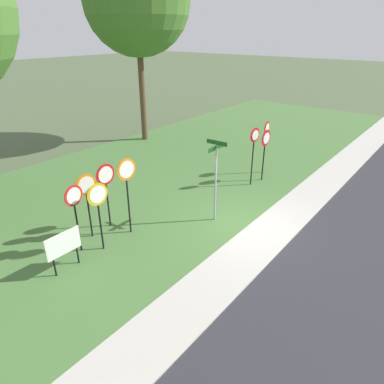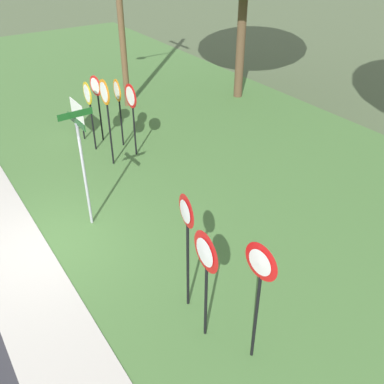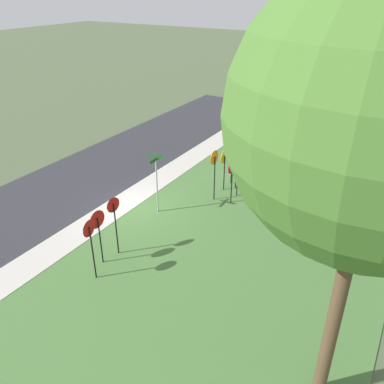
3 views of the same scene
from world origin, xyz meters
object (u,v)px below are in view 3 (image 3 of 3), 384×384
Objects in this scene: yield_sign_near_right at (98,225)px; oak_tree_right at (380,117)px; yield_sign_near_left at (114,213)px; street_name_post at (157,179)px; stop_sign_far_left at (238,167)px; notice_board at (234,167)px; stop_sign_near_left at (224,161)px; stop_sign_far_right at (236,160)px; utility_pole at (296,95)px; stop_sign_near_right at (214,164)px; yield_sign_far_left at (90,236)px; stop_sign_far_center at (232,172)px.

yield_sign_near_right is 11.08m from oak_tree_right.
yield_sign_near_left is 3.72m from street_name_post.
street_name_post reaches higher than stop_sign_far_left.
street_name_post is at bearing -18.49° from notice_board.
stop_sign_near_left is 1.01× the size of stop_sign_far_left.
stop_sign_far_right is (-0.50, 0.49, -0.03)m from stop_sign_near_left.
stop_sign_near_left is 0.21× the size of oak_tree_right.
yield_sign_near_left is 11.47m from utility_pole.
notice_board is (-0.84, -0.48, -0.82)m from stop_sign_far_right.
stop_sign_near_left is 0.85× the size of stop_sign_near_right.
yield_sign_far_left is at bearing -4.95° from notice_board.
oak_tree_right is at bearing 35.61° from notice_board.
notice_board is at bearing -57.80° from utility_pole.
stop_sign_near_right is 0.30× the size of utility_pole.
street_name_post reaches higher than stop_sign_far_center.
yield_sign_near_right is at bearing -1.43° from yield_sign_near_left.
yield_sign_far_left is 12.93m from utility_pole.
yield_sign_near_left is at bearing -7.69° from notice_board.
utility_pole reaches higher than stop_sign_far_left.
yield_sign_near_left reaches higher than stop_sign_far_center.
stop_sign_far_left is at bearing 29.49° from notice_board.
stop_sign_near_right reaches higher than yield_sign_far_left.
yield_sign_far_left is 0.84× the size of street_name_post.
stop_sign_far_center is at bearing 170.27° from yield_sign_near_left.
stop_sign_far_left is 0.97× the size of stop_sign_far_center.
notice_board is at bearing 169.67° from yield_sign_far_left.
stop_sign_far_left is 9.08m from yield_sign_far_left.
utility_pole is 7.29× the size of notice_board.
yield_sign_near_right reaches higher than stop_sign_far_center.
stop_sign_far_left is at bearing 141.99° from street_name_post.
stop_sign_near_right is 6.34m from yield_sign_near_left.
stop_sign_near_left is at bearing 169.01° from yield_sign_far_left.
stop_sign_far_left is 0.85m from stop_sign_far_right.
yield_sign_near_right is (8.03, -2.24, 0.13)m from stop_sign_far_left.
stop_sign_far_center is at bearing 133.72° from street_name_post.
yield_sign_near_left is at bearing 6.47° from street_name_post.
stop_sign_near_right is 1.19× the size of stop_sign_far_right.
yield_sign_near_left is at bearing -16.99° from stop_sign_far_center.
stop_sign_far_center is at bearing 44.79° from stop_sign_near_left.
stop_sign_far_center is 0.92× the size of yield_sign_far_left.
yield_sign_near_right is 12.29m from utility_pole.
stop_sign_near_right is at bearing 177.51° from yield_sign_near_left.
utility_pole reaches higher than yield_sign_near_left.
utility_pole reaches higher than yield_sign_near_right.
yield_sign_near_right reaches higher than stop_sign_near_left.
stop_sign_far_center is 0.90× the size of yield_sign_near_left.
stop_sign_far_right is 8.15m from yield_sign_near_left.
stop_sign_far_center is 1.91× the size of notice_board.
oak_tree_right is at bearing 28.91° from stop_sign_far_right.
stop_sign_near_left is 0.94m from stop_sign_far_left.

